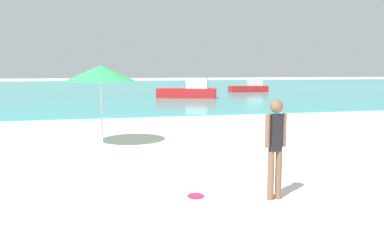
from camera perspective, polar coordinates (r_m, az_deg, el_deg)
The scene contains 6 objects.
water at distance 46.95m, azimuth -11.38°, elevation 4.13°, with size 160.00×60.00×0.06m, color teal.
person_standing at distance 6.29m, azimuth 12.56°, elevation -4.20°, with size 0.38×0.22×1.66m.
frisbee at distance 6.49m, azimuth 0.56°, elevation -12.22°, with size 0.28×0.28×0.03m, color #E51E4C.
boat_near at distance 28.24m, azimuth -0.48°, elevation 3.68°, with size 4.63×2.79×1.50m.
boat_far at distance 36.29m, azimuth 8.76°, elevation 4.16°, with size 3.69×1.27×1.25m.
beach_umbrella at distance 10.85m, azimuth -13.74°, elevation 6.16°, with size 2.00×2.00×2.27m.
Camera 1 is at (-1.44, -1.07, 2.13)m, focal length 35.11 mm.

